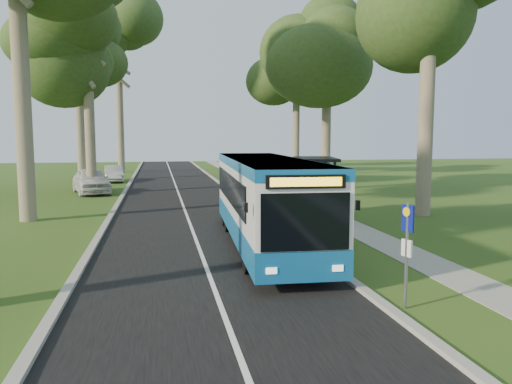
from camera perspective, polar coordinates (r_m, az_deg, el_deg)
ground at (r=16.60m, az=5.97°, el=-6.68°), size 120.00×120.00×0.00m
road at (r=25.75m, az=-8.16°, el=-2.02°), size 7.00×100.00×0.02m
kerb_east at (r=26.16m, az=-0.48°, el=-1.71°), size 0.25×100.00×0.12m
kerb_west at (r=25.81m, az=-15.95°, el=-2.07°), size 0.25×100.00×0.12m
centre_line at (r=25.75m, az=-8.16°, el=-1.99°), size 0.12×100.00×0.00m
footpath at (r=26.88m, az=5.82°, el=-1.63°), size 1.50×100.00×0.02m
bus at (r=17.05m, az=1.11°, el=-1.01°), size 2.92×11.39×2.99m
bus_stop_sign at (r=11.26m, az=16.87°, el=-5.59°), size 0.14×0.32×2.32m
bus_shelter at (r=22.10m, az=7.50°, el=1.76°), size 2.38×3.55×2.80m
litter_bin at (r=17.57m, az=9.11°, el=-4.36°), size 0.56×0.56×0.97m
car_white at (r=34.47m, az=-18.34°, el=1.25°), size 3.24×5.34×1.70m
car_silver at (r=42.85m, az=-15.96°, el=2.02°), size 1.91×4.20×1.34m
tree_west_c at (r=34.26m, az=-18.80°, el=16.33°), size 5.20×5.20×13.28m
tree_west_d at (r=44.61m, az=-19.79°, el=16.34°), size 5.20×5.20×15.86m
tree_west_e at (r=54.23m, az=-15.48°, el=15.07°), size 5.20×5.20×16.40m
tree_east_c at (r=35.96m, az=8.18°, el=16.39°), size 5.20×5.20×13.52m
tree_east_d at (r=47.62m, az=4.67°, el=13.85°), size 5.20×5.20×13.41m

